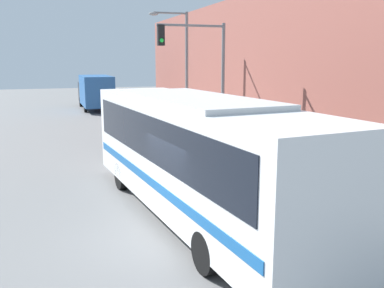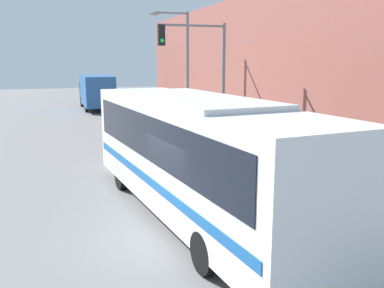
% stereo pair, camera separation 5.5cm
% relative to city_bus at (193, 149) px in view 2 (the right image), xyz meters
% --- Properties ---
extents(ground_plane, '(120.00, 120.00, 0.00)m').
position_rel_city_bus_xyz_m(ground_plane, '(-1.01, -1.29, -1.96)').
color(ground_plane, slate).
extents(sidewalk, '(3.25, 70.00, 0.13)m').
position_rel_city_bus_xyz_m(sidewalk, '(5.12, 18.71, -1.89)').
color(sidewalk, gray).
rests_on(sidewalk, ground_plane).
extents(building_facade, '(6.00, 31.09, 7.85)m').
position_rel_city_bus_xyz_m(building_facade, '(9.74, 15.25, 1.97)').
color(building_facade, brown).
rests_on(building_facade, ground_plane).
extents(city_bus, '(3.59, 11.34, 3.42)m').
position_rel_city_bus_xyz_m(city_bus, '(0.00, 0.00, 0.00)').
color(city_bus, white).
rests_on(city_bus, ground_plane).
extents(delivery_truck, '(2.44, 8.13, 3.00)m').
position_rel_city_bus_xyz_m(delivery_truck, '(0.48, 28.06, -0.32)').
color(delivery_truck, '#265999').
rests_on(delivery_truck, ground_plane).
extents(fire_hydrant, '(0.26, 0.36, 0.75)m').
position_rel_city_bus_xyz_m(fire_hydrant, '(4.09, 0.76, -1.45)').
color(fire_hydrant, gold).
rests_on(fire_hydrant, sidewalk).
extents(traffic_light_pole, '(3.28, 0.35, 5.90)m').
position_rel_city_bus_xyz_m(traffic_light_pole, '(3.19, 7.94, 2.18)').
color(traffic_light_pole, slate).
rests_on(traffic_light_pole, sidewalk).
extents(parking_meter, '(0.14, 0.14, 1.39)m').
position_rel_city_bus_xyz_m(parking_meter, '(4.09, 7.97, -0.89)').
color(parking_meter, slate).
rests_on(parking_meter, sidewalk).
extents(street_lamp, '(2.35, 0.28, 6.98)m').
position_rel_city_bus_xyz_m(street_lamp, '(4.04, 13.69, 2.31)').
color(street_lamp, slate).
rests_on(street_lamp, sidewalk).
extents(pedestrian_near_corner, '(0.34, 0.34, 1.65)m').
position_rel_city_bus_xyz_m(pedestrian_near_corner, '(5.07, 3.08, -0.99)').
color(pedestrian_near_corner, slate).
rests_on(pedestrian_near_corner, sidewalk).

